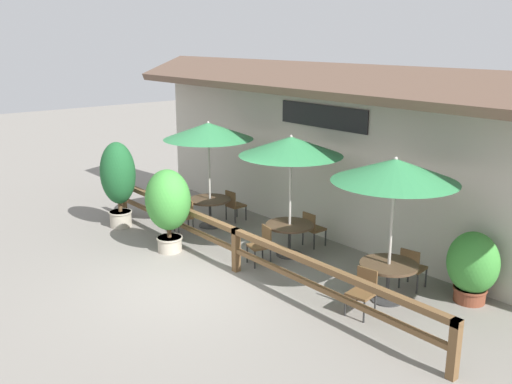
% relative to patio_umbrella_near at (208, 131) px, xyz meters
% --- Properties ---
extents(ground_plane, '(60.00, 60.00, 0.00)m').
position_rel_patio_umbrella_near_xyz_m(ground_plane, '(2.81, -2.35, -2.52)').
color(ground_plane, gray).
extents(building_facade, '(14.28, 1.49, 4.23)m').
position_rel_patio_umbrella_near_xyz_m(building_facade, '(2.81, 1.75, -0.35)').
color(building_facade, '#BCB7A8').
rests_on(building_facade, ground).
extents(patio_railing, '(10.40, 0.14, 0.95)m').
position_rel_patio_umbrella_near_xyz_m(patio_railing, '(2.81, -1.30, -1.82)').
color(patio_railing, brown).
rests_on(patio_railing, ground).
extents(patio_umbrella_near, '(2.28, 2.28, 2.77)m').
position_rel_patio_umbrella_near_xyz_m(patio_umbrella_near, '(0.00, 0.00, 0.00)').
color(patio_umbrella_near, '#B7B2A8').
rests_on(patio_umbrella_near, ground).
extents(dining_table_near, '(1.09, 1.09, 0.74)m').
position_rel_patio_umbrella_near_xyz_m(dining_table_near, '(-0.00, 0.00, -1.92)').
color(dining_table_near, '#4C3826').
rests_on(dining_table_near, ground).
extents(chair_near_streetside, '(0.51, 0.51, 0.84)m').
position_rel_patio_umbrella_near_xyz_m(chair_near_streetside, '(0.02, -0.76, -2.05)').
color(chair_near_streetside, brown).
rests_on(chair_near_streetside, ground).
extents(chair_near_wallside, '(0.44, 0.44, 0.84)m').
position_rel_patio_umbrella_near_xyz_m(chair_near_wallside, '(0.04, 0.76, -2.05)').
color(chair_near_wallside, brown).
rests_on(chair_near_wallside, ground).
extents(patio_umbrella_middle, '(2.28, 2.28, 2.77)m').
position_rel_patio_umbrella_near_xyz_m(patio_umbrella_middle, '(2.85, 0.19, 0.00)').
color(patio_umbrella_middle, '#B7B2A8').
rests_on(patio_umbrella_middle, ground).
extents(dining_table_middle, '(1.09, 1.09, 0.74)m').
position_rel_patio_umbrella_near_xyz_m(dining_table_middle, '(2.85, 0.19, -1.92)').
color(dining_table_middle, '#4C3826').
rests_on(dining_table_middle, ground).
extents(chair_middle_streetside, '(0.50, 0.50, 0.84)m').
position_rel_patio_umbrella_near_xyz_m(chair_middle_streetside, '(2.83, -0.62, -2.05)').
color(chair_middle_streetside, brown).
rests_on(chair_middle_streetside, ground).
extents(chair_middle_wallside, '(0.42, 0.42, 0.84)m').
position_rel_patio_umbrella_near_xyz_m(chair_middle_wallside, '(2.77, 1.00, -2.05)').
color(chair_middle_wallside, brown).
rests_on(chair_middle_wallside, ground).
extents(patio_umbrella_far, '(2.28, 2.28, 2.77)m').
position_rel_patio_umbrella_near_xyz_m(patio_umbrella_far, '(5.73, 0.03, 0.00)').
color(patio_umbrella_far, '#B7B2A8').
rests_on(patio_umbrella_far, ground).
extents(dining_table_far, '(1.09, 1.09, 0.74)m').
position_rel_patio_umbrella_near_xyz_m(dining_table_far, '(5.73, 0.03, -1.92)').
color(dining_table_far, '#4C3826').
rests_on(dining_table_far, ground).
extents(chair_far_streetside, '(0.48, 0.48, 0.84)m').
position_rel_patio_umbrella_near_xyz_m(chair_far_streetside, '(5.79, -0.76, -2.05)').
color(chair_far_streetside, brown).
rests_on(chair_far_streetside, ground).
extents(chair_far_wallside, '(0.48, 0.48, 0.84)m').
position_rel_patio_umbrella_near_xyz_m(chair_far_wallside, '(5.70, 0.82, -2.05)').
color(chair_far_wallside, brown).
rests_on(chair_far_wallside, ground).
extents(potted_plant_corner_fern, '(1.11, 1.00, 1.94)m').
position_rel_patio_umbrella_near_xyz_m(potted_plant_corner_fern, '(0.90, -1.78, -1.36)').
color(potted_plant_corner_fern, '#B7AD99').
rests_on(potted_plant_corner_fern, ground).
extents(potted_plant_entrance_palm, '(0.98, 0.88, 2.25)m').
position_rel_patio_umbrella_near_xyz_m(potted_plant_entrance_palm, '(-1.46, -1.83, -1.20)').
color(potted_plant_entrance_palm, '#B7AD99').
rests_on(potted_plant_entrance_palm, ground).
extents(potted_plant_broad_leaf, '(0.97, 0.87, 1.37)m').
position_rel_patio_umbrella_near_xyz_m(potted_plant_broad_leaf, '(6.74, 1.20, -1.80)').
color(potted_plant_broad_leaf, brown).
rests_on(potted_plant_broad_leaf, ground).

